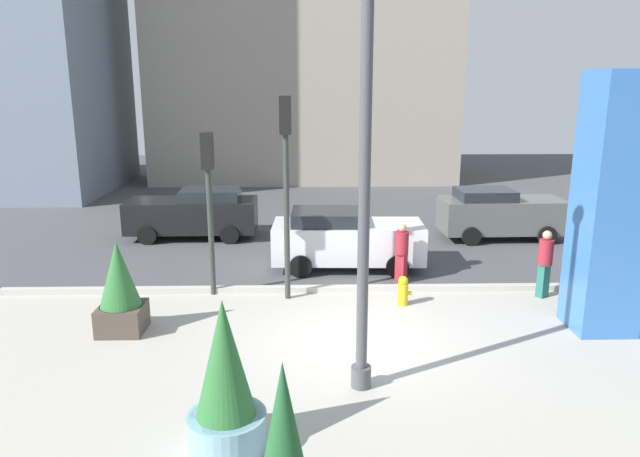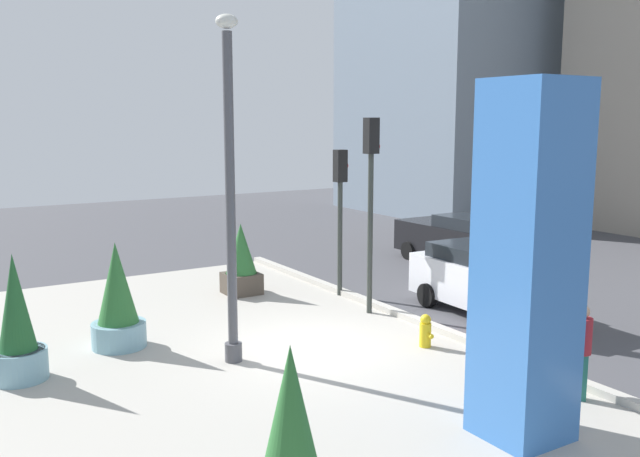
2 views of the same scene
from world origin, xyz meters
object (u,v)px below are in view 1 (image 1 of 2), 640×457
Objects in this scene: traffic_light_far_side at (209,187)px; art_pillar_blue at (611,206)px; lamp_post at (364,201)px; pedestrian_by_curb at (545,260)px; car_far_lane at (499,213)px; potted_plant_mid_plaza at (225,386)px; fire_hydrant at (403,291)px; car_curb_east at (345,239)px; potted_plant_near_right at (120,289)px; traffic_light_corner at (286,167)px; car_intersection at (195,213)px; pedestrian_on_sidewalk at (402,250)px.

art_pillar_blue is at bearing -15.13° from traffic_light_far_side.
art_pillar_blue is at bearing 24.28° from lamp_post.
car_far_lane is at bearing 82.68° from pedestrian_by_curb.
traffic_light_far_side is (-1.23, 6.66, 1.80)m from potted_plant_mid_plaza.
traffic_light_far_side reaches higher than car_far_lane.
car_far_lane is at bearing 55.21° from fire_hydrant.
art_pillar_blue is at bearing -40.96° from car_curb_east.
lamp_post is 6.13m from potted_plant_near_right.
traffic_light_corner reaches higher than car_intersection.
potted_plant_near_right is at bearing -124.92° from traffic_light_far_side.
potted_plant_near_right reaches higher than pedestrian_by_curb.
art_pillar_blue is at bearing -77.50° from pedestrian_by_curb.
car_intersection is at bearing 133.15° from fire_hydrant.
art_pillar_blue is at bearing -38.41° from car_intersection.
lamp_post reaches higher than car_curb_east.
car_intersection reaches higher than pedestrian_on_sidewalk.
car_far_lane is (7.98, 12.13, -0.13)m from potted_plant_mid_plaza.
traffic_light_corner is at bearing -159.10° from pedestrian_on_sidewalk.
lamp_post reaches higher than pedestrian_on_sidewalk.
potted_plant_near_right is 8.19m from car_intersection.
potted_plant_mid_plaza is 1.43× the size of pedestrian_on_sidewalk.
car_curb_east is 6.26m from car_intersection.
lamp_post is at bearing -26.89° from potted_plant_near_right.
potted_plant_near_right is at bearing 123.47° from potted_plant_mid_plaza.
traffic_light_far_side reaches higher than pedestrian_on_sidewalk.
potted_plant_mid_plaza is (-7.66, -4.26, -1.77)m from art_pillar_blue.
car_curb_east is at bearing -35.55° from car_intersection.
fire_hydrant is (1.40, 4.00, -3.05)m from lamp_post.
potted_plant_near_right is at bearing -167.24° from fire_hydrant.
lamp_post is 5.97m from traffic_light_far_side.
pedestrian_by_curb is (10.08, 1.92, -0.01)m from potted_plant_near_right.
potted_plant_near_right is 6.61m from fire_hydrant.
car_curb_east is (5.20, 4.55, -0.11)m from potted_plant_near_right.
traffic_light_corner reaches higher than car_far_lane.
car_intersection is (-5.09, 3.64, 0.01)m from car_curb_east.
car_intersection is (-3.46, 6.20, -2.48)m from traffic_light_corner.
lamp_post is 3.68m from potted_plant_mid_plaza.
fire_hydrant is at bearing -97.43° from pedestrian_on_sidewalk.
potted_plant_near_right is at bearing -169.21° from pedestrian_by_curb.
fire_hydrant is 0.45× the size of pedestrian_on_sidewalk.
car_curb_east reaches higher than fire_hydrant.
potted_plant_mid_plaza is at bearing -140.60° from lamp_post.
car_curb_east is at bearing 151.65° from pedestrian_by_curb.
potted_plant_mid_plaza is at bearing -123.33° from car_far_lane.
traffic_light_far_side is at bearing 124.75° from lamp_post.
car_far_lane is (10.73, -0.39, 0.02)m from car_intersection.
traffic_light_far_side is at bearing -170.66° from pedestrian_on_sidewalk.
pedestrian_on_sidewalk is 3.65m from pedestrian_by_curb.
fire_hydrant is 3.74m from pedestrian_by_curb.
traffic_light_far_side is 10.88m from car_far_lane.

